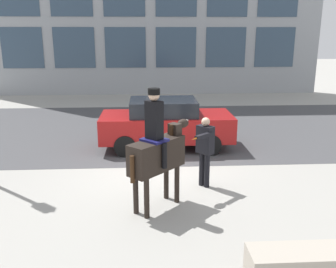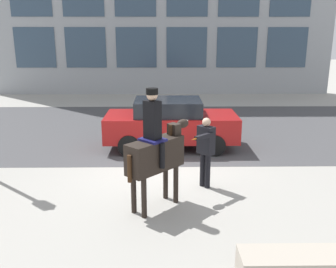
% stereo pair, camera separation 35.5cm
% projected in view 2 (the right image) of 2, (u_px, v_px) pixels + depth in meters
% --- Properties ---
extents(ground_plane, '(80.00, 80.00, 0.00)m').
position_uv_depth(ground_plane, '(160.00, 174.00, 9.88)').
color(ground_plane, '#9E9B93').
extents(road_surface, '(19.80, 8.50, 0.01)m').
position_uv_depth(road_surface, '(161.00, 128.00, 14.46)').
color(road_surface, '#444447').
rests_on(road_surface, ground_plane).
extents(mounted_horse_lead, '(1.40, 1.43, 2.57)m').
position_uv_depth(mounted_horse_lead, '(156.00, 150.00, 7.70)').
color(mounted_horse_lead, black).
rests_on(mounted_horse_lead, ground_plane).
extents(pedestrian_bystander, '(0.63, 0.85, 1.71)m').
position_uv_depth(pedestrian_bystander, '(206.00, 147.00, 8.79)').
color(pedestrian_bystander, black).
rests_on(pedestrian_bystander, ground_plane).
extents(street_car_near_lane, '(4.13, 1.84, 1.58)m').
position_uv_depth(street_car_near_lane, '(171.00, 123.00, 11.86)').
color(street_car_near_lane, maroon).
rests_on(street_car_near_lane, ground_plane).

